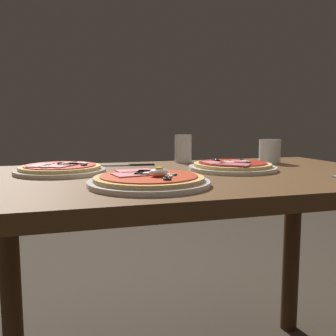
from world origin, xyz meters
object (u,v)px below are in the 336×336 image
at_px(pizza_across_left, 232,166).
at_px(water_glass_far, 183,150).
at_px(water_glass_near, 270,153).
at_px(dining_table, 195,215).
at_px(pizza_foreground, 149,180).
at_px(knife, 130,165).
at_px(pizza_across_right, 60,169).

distance_m(pizza_across_left, water_glass_far, 0.27).
distance_m(pizza_across_left, water_glass_near, 0.27).
xyz_separation_m(dining_table, pizza_foreground, (-0.18, -0.16, 0.14)).
xyz_separation_m(pizza_across_left, knife, (-0.29, 0.21, -0.01)).
relative_size(water_glass_near, knife, 0.44).
xyz_separation_m(pizza_across_right, water_glass_far, (0.45, 0.18, 0.03)).
height_order(dining_table, pizza_foreground, pizza_foreground).
relative_size(pizza_across_right, water_glass_far, 2.58).
relative_size(pizza_across_left, knife, 1.41).
distance_m(dining_table, pizza_foreground, 0.28).
bearing_deg(pizza_foreground, water_glass_far, 62.17).
distance_m(pizza_across_right, water_glass_far, 0.48).
height_order(pizza_foreground, pizza_across_right, pizza_foreground).
relative_size(dining_table, knife, 6.32).
bearing_deg(water_glass_near, dining_table, -152.41).
height_order(dining_table, pizza_across_left, pizza_across_left).
distance_m(dining_table, pizza_across_right, 0.42).
xyz_separation_m(pizza_foreground, knife, (0.03, 0.42, -0.01)).
relative_size(pizza_across_left, pizza_across_right, 1.03).
height_order(dining_table, knife, knife).
xyz_separation_m(dining_table, water_glass_far, (0.06, 0.30, 0.17)).
height_order(pizza_across_right, water_glass_far, water_glass_far).
bearing_deg(pizza_foreground, water_glass_near, 33.02).
bearing_deg(water_glass_near, pizza_across_left, -146.42).
height_order(water_glass_near, knife, water_glass_near).
relative_size(pizza_foreground, water_glass_near, 3.38).
xyz_separation_m(pizza_across_left, pizza_across_right, (-0.52, 0.08, 0.00)).
distance_m(pizza_foreground, pizza_across_left, 0.38).
bearing_deg(pizza_across_right, knife, 28.86).
relative_size(pizza_across_right, knife, 1.37).
distance_m(dining_table, water_glass_far, 0.35).
xyz_separation_m(pizza_across_right, water_glass_near, (0.75, 0.07, 0.03)).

